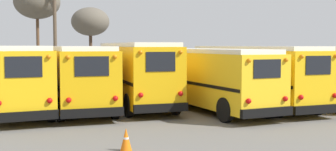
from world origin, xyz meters
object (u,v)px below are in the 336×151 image
Objects in this scene: school_bus_1 at (79,75)px; bare_tree_0 at (37,2)px; utility_pole at (55,30)px; school_bus_3 at (202,76)px; school_bus_0 at (16,76)px; school_bus_5 at (297,72)px; bare_tree_1 at (90,22)px; traffic_cone at (126,139)px; school_bus_2 at (134,71)px; school_bus_4 at (251,73)px.

school_bus_1 is 1.21× the size of bare_tree_0.
school_bus_1 is at bearing -90.52° from utility_pole.
school_bus_3 is at bearing -17.46° from school_bus_1.
school_bus_0 is 0.99× the size of school_bus_5.
bare_tree_1 reaches higher than school_bus_0.
bare_tree_1 is 29.88m from traffic_cone.
school_bus_2 reaches higher than school_bus_0.
school_bus_4 is 3.01m from school_bus_5.
school_bus_0 reaches higher than school_bus_3.
school_bus_5 is (9.04, -2.03, -0.11)m from school_bus_2.
school_bus_4 is at bearing -18.62° from school_bus_2.
school_bus_5 reaches higher than school_bus_3.
school_bus_4 is (3.01, 0.12, 0.05)m from school_bus_3.
school_bus_5 is 18.07m from utility_pole.
bare_tree_1 reaches higher than school_bus_5.
school_bus_2 reaches higher than school_bus_1.
school_bus_2 is 6.36m from school_bus_4.
school_bus_3 is 14.91m from utility_pole.
traffic_cone is at bearing -98.72° from bare_tree_1.
bare_tree_1 is at bearing 109.43° from school_bus_5.
bare_tree_1 is (-4.64, 21.70, 3.81)m from school_bus_4.
utility_pole is 21.07m from traffic_cone.
school_bus_5 is at bearing -8.38° from school_bus_1.
bare_tree_0 reaches higher than school_bus_4.
school_bus_1 reaches higher than traffic_cone.
school_bus_0 is 0.98× the size of school_bus_1.
school_bus_4 is 1.13× the size of school_bus_5.
school_bus_2 is 14.78m from bare_tree_0.
school_bus_4 is at bearing -56.92° from bare_tree_0.
utility_pole is at bearing 113.82° from school_bus_3.
utility_pole reaches higher than school_bus_0.
school_bus_1 is 1.40× the size of bare_tree_1.
school_bus_0 is 12.25m from utility_pole.
school_bus_2 is 11.91m from utility_pole.
school_bus_4 is 19.04m from bare_tree_0.
bare_tree_0 is at bearing 81.66° from school_bus_0.
school_bus_3 reaches higher than traffic_cone.
school_bus_4 is at bearing 39.05° from traffic_cone.
bare_tree_1 is at bearing 49.35° from bare_tree_0.
school_bus_4 reaches higher than school_bus_3.
school_bus_0 is at bearing 171.77° from school_bus_4.
school_bus_5 reaches higher than traffic_cone.
utility_pole is at bearing 89.48° from school_bus_1.
school_bus_4 is at bearing 179.94° from school_bus_5.
school_bus_1 is 9.26m from traffic_cone.
school_bus_5 is 23.33m from bare_tree_1.
bare_tree_1 is at bearing 102.08° from school_bus_4.
utility_pole is (0.10, 11.52, 2.65)m from school_bus_1.
traffic_cone is (-3.08, -9.42, -1.47)m from school_bus_2.
school_bus_4 is 16.23m from utility_pole.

